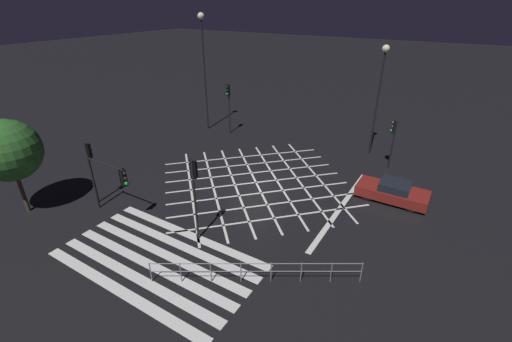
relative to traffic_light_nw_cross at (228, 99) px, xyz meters
The scene contains 12 objects.
ground_plane 10.33m from the traffic_light_nw_cross, 44.22° to the right, with size 200.00×200.00×0.00m, color black.
road_markings 14.10m from the traffic_light_nw_cross, 57.62° to the right, with size 14.72×18.87×0.01m.
traffic_light_nw_cross is the anchor object (origin of this frame).
traffic_light_sw_cross 13.92m from the traffic_light_nw_cross, 89.60° to the right, with size 0.36×0.39×3.87m.
traffic_light_sw_main 14.58m from the traffic_light_nw_cross, 80.58° to the right, with size 3.12×0.36×3.39m.
traffic_light_ne_main 14.10m from the traffic_light_nw_cross, ahead, with size 0.39×0.36×3.65m.
traffic_light_median_south 15.50m from the traffic_light_nw_cross, 60.48° to the right, with size 0.36×0.39×4.45m.
street_lamp_east 12.76m from the traffic_light_nw_cross, ahead, with size 0.54×0.54×8.29m.
street_lamp_west 4.88m from the traffic_light_nw_cross, behind, with size 0.58×0.58×10.16m.
street_tree_near 16.96m from the traffic_light_nw_cross, 98.69° to the right, with size 3.38×3.38×5.54m.
waiting_car 16.18m from the traffic_light_nw_cross, 16.00° to the right, with size 4.19×1.85×1.25m.
pedestrian_railing 18.94m from the traffic_light_nw_cross, 51.15° to the right, with size 7.86×4.81×1.05m.
Camera 1 is at (10.60, -17.39, 11.11)m, focal length 24.00 mm.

